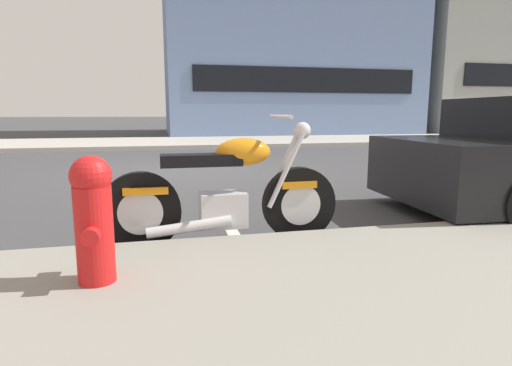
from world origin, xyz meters
TOP-DOWN VIEW (x-y plane):
  - ground_plane at (0.00, 0.00)m, footprint 260.00×260.00m
  - sidewalk_far_curb at (12.00, 7.43)m, footprint 120.00×5.00m
  - parking_stall_stripe at (0.00, -4.33)m, footprint 0.12×2.20m
  - parked_motorcycle at (-0.12, -4.83)m, footprint 2.05×0.62m
  - fire_hydrant at (-1.05, -5.79)m, footprint 0.24×0.36m
  - townhouse_behind_pole at (5.89, 15.08)m, footprint 12.29×10.78m
  - townhouse_corner_block at (19.76, 15.17)m, footprint 13.97×10.96m

SIDE VIEW (x-z plane):
  - ground_plane at x=0.00m, z-range 0.00..0.00m
  - parking_stall_stripe at x=0.00m, z-range 0.00..0.01m
  - sidewalk_far_curb at x=12.00m, z-range 0.00..0.14m
  - parked_motorcycle at x=-0.12m, z-range -0.13..1.00m
  - fire_hydrant at x=-1.05m, z-range 0.16..0.93m
  - townhouse_behind_pole at x=5.89m, z-range 0.00..11.83m
  - townhouse_corner_block at x=19.76m, z-range 0.00..13.69m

